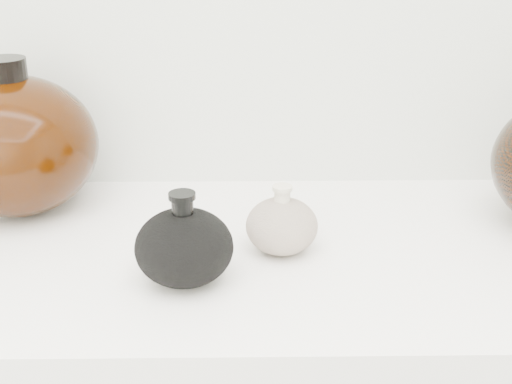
{
  "coord_description": "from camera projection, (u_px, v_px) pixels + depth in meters",
  "views": [
    {
      "loc": [
        -0.01,
        0.08,
        1.35
      ],
      "look_at": [
        0.0,
        0.92,
        1.0
      ],
      "focal_mm": 50.0,
      "sensor_mm": 36.0,
      "label": 1
    }
  ],
  "objects": [
    {
      "name": "cream_gourd_vase",
      "position": [
        282.0,
        225.0,
        0.96
      ],
      "size": [
        0.1,
        0.1,
        0.1
      ],
      "color": "#C1AC98",
      "rests_on": "display_counter"
    },
    {
      "name": "left_round_pot",
      "position": [
        15.0,
        145.0,
        1.06
      ],
      "size": [
        0.32,
        0.32,
        0.24
      ],
      "color": "black",
      "rests_on": "display_counter"
    },
    {
      "name": "black_gourd_vase",
      "position": [
        184.0,
        247.0,
        0.88
      ],
      "size": [
        0.16,
        0.16,
        0.12
      ],
      "color": "black",
      "rests_on": "display_counter"
    },
    {
      "name": "room",
      "position": [
        276.0,
        84.0,
        0.2
      ],
      "size": [
        3.04,
        2.42,
        2.64
      ],
      "color": "#616161",
      "rests_on": "ground"
    }
  ]
}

